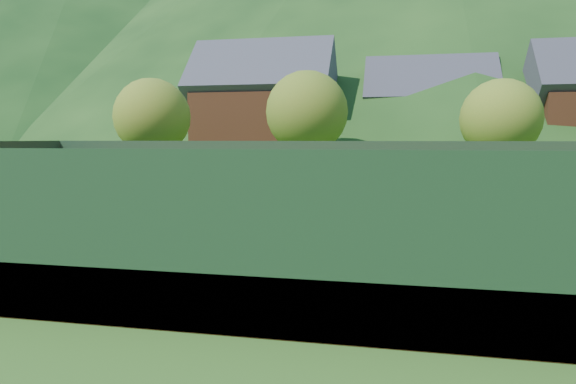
% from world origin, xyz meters
% --- Properties ---
extents(ground, '(400.00, 400.00, 0.00)m').
position_xyz_m(ground, '(0.00, 0.00, 0.00)').
color(ground, '#2A551A').
rests_on(ground, ground).
extents(clay_court, '(40.00, 24.00, 0.02)m').
position_xyz_m(clay_court, '(0.00, 0.00, 0.01)').
color(clay_court, '#AD451C').
rests_on(clay_court, ground).
extents(mountain_far_left, '(260.00, 260.00, 100.00)m').
position_xyz_m(mountain_far_left, '(-90.00, 150.00, 50.00)').
color(mountain_far_left, black).
rests_on(mountain_far_left, ground).
extents(coach, '(0.80, 0.67, 1.86)m').
position_xyz_m(coach, '(-4.13, -3.23, 0.95)').
color(coach, '#18479C').
rests_on(coach, clay_court).
extents(student_a, '(0.85, 0.77, 1.42)m').
position_xyz_m(student_a, '(0.80, 2.85, 0.73)').
color(student_a, orange).
rests_on(student_a, clay_court).
extents(student_b, '(0.83, 0.51, 1.31)m').
position_xyz_m(student_b, '(3.05, 2.79, 0.68)').
color(student_b, orange).
rests_on(student_b, clay_court).
extents(student_c, '(0.80, 0.66, 1.40)m').
position_xyz_m(student_c, '(6.96, 1.25, 0.72)').
color(student_c, '#CC5512').
rests_on(student_c, clay_court).
extents(student_d, '(0.91, 0.58, 1.33)m').
position_xyz_m(student_d, '(9.13, 2.50, 0.69)').
color(student_d, orange).
rests_on(student_d, clay_court).
extents(tennis_ball_0, '(0.07, 0.07, 0.07)m').
position_xyz_m(tennis_ball_0, '(5.50, -1.64, 0.05)').
color(tennis_ball_0, '#C7F028').
rests_on(tennis_ball_0, clay_court).
extents(tennis_ball_1, '(0.07, 0.07, 0.07)m').
position_xyz_m(tennis_ball_1, '(4.39, -2.73, 0.05)').
color(tennis_ball_1, '#C7F028').
rests_on(tennis_ball_1, clay_court).
extents(tennis_ball_2, '(0.07, 0.07, 0.07)m').
position_xyz_m(tennis_ball_2, '(-3.40, -4.68, 0.05)').
color(tennis_ball_2, '#C7F028').
rests_on(tennis_ball_2, clay_court).
extents(tennis_ball_3, '(0.07, 0.07, 0.07)m').
position_xyz_m(tennis_ball_3, '(5.84, -8.65, 0.05)').
color(tennis_ball_3, '#C7F028').
rests_on(tennis_ball_3, clay_court).
extents(tennis_ball_4, '(0.07, 0.07, 0.07)m').
position_xyz_m(tennis_ball_4, '(1.96, -4.48, 0.05)').
color(tennis_ball_4, '#C7F028').
rests_on(tennis_ball_4, clay_court).
extents(tennis_ball_5, '(0.07, 0.07, 0.07)m').
position_xyz_m(tennis_ball_5, '(-1.41, -1.86, 0.05)').
color(tennis_ball_5, '#C7F028').
rests_on(tennis_ball_5, clay_court).
extents(tennis_ball_6, '(0.07, 0.07, 0.07)m').
position_xyz_m(tennis_ball_6, '(5.01, -7.04, 0.05)').
color(tennis_ball_6, '#C7F028').
rests_on(tennis_ball_6, clay_court).
extents(tennis_ball_7, '(0.07, 0.07, 0.07)m').
position_xyz_m(tennis_ball_7, '(1.66, -4.74, 0.05)').
color(tennis_ball_7, '#C7F028').
rests_on(tennis_ball_7, clay_court).
extents(tennis_ball_8, '(0.07, 0.07, 0.07)m').
position_xyz_m(tennis_ball_8, '(-4.45, -1.08, 0.05)').
color(tennis_ball_8, '#C7F028').
rests_on(tennis_ball_8, clay_court).
extents(tennis_ball_9, '(0.07, 0.07, 0.07)m').
position_xyz_m(tennis_ball_9, '(1.86, -8.51, 0.05)').
color(tennis_ball_9, '#C7F028').
rests_on(tennis_ball_9, clay_court).
extents(tennis_ball_10, '(0.07, 0.07, 0.07)m').
position_xyz_m(tennis_ball_10, '(5.90, -5.60, 0.05)').
color(tennis_ball_10, '#C7F028').
rests_on(tennis_ball_10, clay_court).
extents(tennis_ball_11, '(0.07, 0.07, 0.07)m').
position_xyz_m(tennis_ball_11, '(3.07, -3.79, 0.05)').
color(tennis_ball_11, '#C7F028').
rests_on(tennis_ball_11, clay_court).
extents(tennis_ball_12, '(0.07, 0.07, 0.07)m').
position_xyz_m(tennis_ball_12, '(-4.11, -0.88, 0.05)').
color(tennis_ball_12, '#C7F028').
rests_on(tennis_ball_12, clay_court).
extents(tennis_ball_13, '(0.07, 0.07, 0.07)m').
position_xyz_m(tennis_ball_13, '(-6.96, -6.99, 0.05)').
color(tennis_ball_13, '#C7F028').
rests_on(tennis_ball_13, clay_court).
extents(tennis_ball_14, '(0.07, 0.07, 0.07)m').
position_xyz_m(tennis_ball_14, '(-8.95, -5.45, 0.05)').
color(tennis_ball_14, '#C7F028').
rests_on(tennis_ball_14, clay_court).
extents(tennis_ball_15, '(0.07, 0.07, 0.07)m').
position_xyz_m(tennis_ball_15, '(-0.74, -2.72, 0.05)').
color(tennis_ball_15, '#C7F028').
rests_on(tennis_ball_15, clay_court).
extents(tennis_ball_16, '(0.07, 0.07, 0.07)m').
position_xyz_m(tennis_ball_16, '(1.67, -1.73, 0.05)').
color(tennis_ball_16, '#C7F028').
rests_on(tennis_ball_16, clay_court).
extents(tennis_ball_17, '(0.07, 0.07, 0.07)m').
position_xyz_m(tennis_ball_17, '(-1.18, -4.33, 0.05)').
color(tennis_ball_17, '#C7F028').
rests_on(tennis_ball_17, clay_court).
extents(court_lines, '(23.83, 11.03, 0.00)m').
position_xyz_m(court_lines, '(0.00, 0.00, 0.02)').
color(court_lines, white).
rests_on(court_lines, clay_court).
extents(tennis_net, '(0.10, 12.07, 1.10)m').
position_xyz_m(tennis_net, '(0.00, 0.00, 0.52)').
color(tennis_net, black).
rests_on(tennis_net, clay_court).
extents(perimeter_fence, '(40.40, 24.24, 3.00)m').
position_xyz_m(perimeter_fence, '(0.00, 0.00, 1.27)').
color(perimeter_fence, black).
rests_on(perimeter_fence, clay_court).
extents(ball_hopper, '(0.57, 0.57, 1.00)m').
position_xyz_m(ball_hopper, '(-5.26, -4.89, 0.77)').
color(ball_hopper, black).
rests_on(ball_hopper, clay_court).
extents(chalet_left, '(13.80, 9.93, 12.92)m').
position_xyz_m(chalet_left, '(-10.00, 30.00, 5.65)').
color(chalet_left, beige).
rests_on(chalet_left, ground).
extents(chalet_mid, '(12.65, 8.82, 11.45)m').
position_xyz_m(chalet_mid, '(6.00, 34.00, 4.99)').
color(chalet_mid, beige).
rests_on(chalet_mid, ground).
extents(tree_a, '(6.00, 6.00, 7.88)m').
position_xyz_m(tree_a, '(-16.00, 18.00, 4.87)').
color(tree_a, '#3D2518').
rests_on(tree_a, ground).
extents(tree_b, '(6.40, 6.40, 8.40)m').
position_xyz_m(tree_b, '(-4.00, 20.00, 5.19)').
color(tree_b, '#3F2819').
rests_on(tree_b, ground).
extents(tree_c, '(5.60, 5.60, 7.35)m').
position_xyz_m(tree_c, '(10.00, 19.00, 4.54)').
color(tree_c, '#432C1A').
rests_on(tree_c, ground).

